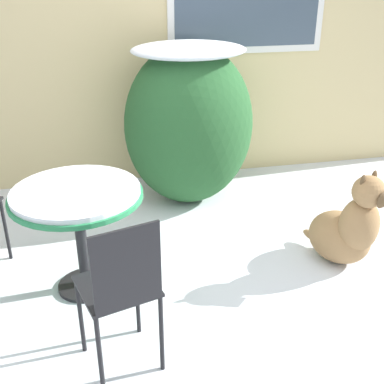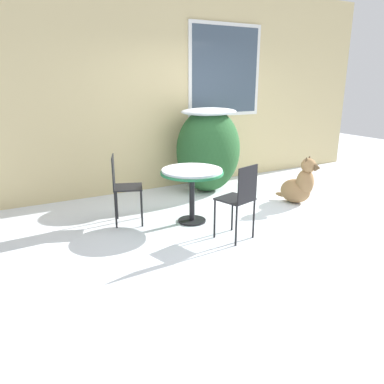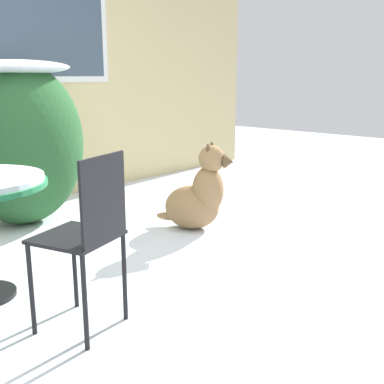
{
  "view_description": "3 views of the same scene",
  "coord_description": "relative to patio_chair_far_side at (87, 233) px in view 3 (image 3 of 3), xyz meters",
  "views": [
    {
      "loc": [
        -0.62,
        -2.26,
        1.95
      ],
      "look_at": [
        0.0,
        0.6,
        0.55
      ],
      "focal_mm": 45.0,
      "sensor_mm": 36.0,
      "label": 1
    },
    {
      "loc": [
        -3.0,
        -3.65,
        1.82
      ],
      "look_at": [
        -0.75,
        0.45,
        0.41
      ],
      "focal_mm": 35.0,
      "sensor_mm": 36.0,
      "label": 2
    },
    {
      "loc": [
        -1.87,
        -2.18,
        1.26
      ],
      "look_at": [
        1.03,
        0.41,
        0.31
      ],
      "focal_mm": 45.0,
      "sensor_mm": 36.0,
      "label": 3
    }
  ],
  "objects": [
    {
      "name": "dog",
      "position": [
        1.61,
        0.68,
        -0.24
      ],
      "size": [
        0.54,
        0.65,
        0.73
      ],
      "rotation": [
        0.0,
        0.0,
        0.42
      ],
      "color": "#937047",
      "rests_on": "ground_plane"
    },
    {
      "name": "shrub_left",
      "position": [
        0.74,
        1.92,
        0.21
      ],
      "size": [
        1.1,
        0.91,
        1.38
      ],
      "color": "#235128",
      "rests_on": "ground_plane"
    },
    {
      "name": "patio_chair_far_side",
      "position": [
        0.0,
        0.0,
        0.0
      ],
      "size": [
        0.45,
        0.45,
        0.9
      ],
      "rotation": [
        0.0,
        0.0,
        3.42
      ],
      "color": "black",
      "rests_on": "ground_plane"
    },
    {
      "name": "ground_plane",
      "position": [
        0.55,
        0.32,
        -0.52
      ],
      "size": [
        16.0,
        16.0,
        0.0
      ],
      "primitive_type": "plane",
      "color": "silver"
    }
  ]
}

